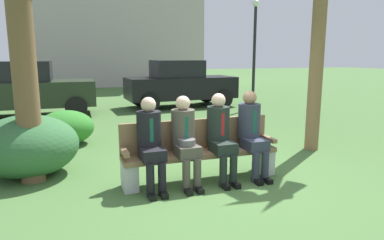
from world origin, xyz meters
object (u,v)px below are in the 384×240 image
object	(u,v)px
shrub_mid_lawn	(66,128)
street_lamp	(255,43)
seated_man_rightmost	(252,129)
parked_car_far	(180,84)
seated_man_centerright	(220,132)
parked_car_near	(27,89)
park_bench	(200,151)
shrub_near_bench	(27,146)
seated_man_leftmost	(151,139)
seated_man_centerleft	(185,136)

from	to	relation	value
shrub_mid_lawn	street_lamp	distance (m)	7.13
seated_man_rightmost	parked_car_far	bearing A→B (deg)	80.68
seated_man_centerright	seated_man_rightmost	distance (m)	0.52
seated_man_centerright	parked_car_near	world-z (taller)	parked_car_near
street_lamp	parked_car_near	bearing A→B (deg)	172.57
parked_car_far	parked_car_near	bearing A→B (deg)	-175.65
park_bench	shrub_near_bench	size ratio (longest dim) A/B	1.53
shrub_mid_lawn	parked_car_far	bearing A→B (deg)	48.18
shrub_mid_lawn	parked_car_near	bearing A→B (deg)	105.29
seated_man_leftmost	shrub_mid_lawn	xyz separation A→B (m)	(-1.13, 3.02, -0.36)
seated_man_centerleft	seated_man_centerright	bearing A→B (deg)	0.77
park_bench	shrub_mid_lawn	distance (m)	3.46
seated_man_rightmost	shrub_near_bench	size ratio (longest dim) A/B	0.86
parked_car_far	shrub_mid_lawn	bearing A→B (deg)	-131.82
seated_man_centerright	seated_man_rightmost	xyz separation A→B (m)	(0.52, 0.00, 0.01)
park_bench	street_lamp	distance (m)	7.53
park_bench	parked_car_far	size ratio (longest dim) A/B	0.59
seated_man_centerright	seated_man_rightmost	world-z (taller)	seated_man_rightmost
seated_man_centerleft	parked_car_near	world-z (taller)	parked_car_near
park_bench	seated_man_rightmost	size ratio (longest dim) A/B	1.78
seated_man_leftmost	shrub_near_bench	size ratio (longest dim) A/B	0.84
street_lamp	seated_man_centerleft	bearing A→B (deg)	-126.78
park_bench	shrub_mid_lawn	bearing A→B (deg)	123.37
shrub_near_bench	shrub_mid_lawn	size ratio (longest dim) A/B	1.32
seated_man_leftmost	shrub_mid_lawn	world-z (taller)	seated_man_leftmost
seated_man_centerleft	street_lamp	xyz separation A→B (m)	(4.54, 6.07, 1.53)
seated_man_rightmost	shrub_near_bench	world-z (taller)	seated_man_rightmost
parked_car_far	street_lamp	distance (m)	2.97
park_bench	street_lamp	bearing A→B (deg)	54.30
seated_man_leftmost	street_lamp	world-z (taller)	street_lamp
seated_man_centerright	shrub_near_bench	distance (m)	2.98
seated_man_centerleft	shrub_near_bench	bearing A→B (deg)	151.71
seated_man_centerleft	street_lamp	bearing A→B (deg)	53.22
parked_car_near	shrub_near_bench	bearing A→B (deg)	-84.68
seated_man_centerleft	shrub_mid_lawn	size ratio (longest dim) A/B	1.11
street_lamp	shrub_near_bench	bearing A→B (deg)	-143.86
seated_man_leftmost	shrub_near_bench	distance (m)	2.05
parked_car_far	street_lamp	world-z (taller)	street_lamp
seated_man_centerleft	park_bench	bearing A→B (deg)	26.46
seated_man_centerright	seated_man_leftmost	bearing A→B (deg)	-179.92
seated_man_centerright	parked_car_far	size ratio (longest dim) A/B	0.33
park_bench	street_lamp	world-z (taller)	street_lamp
park_bench	seated_man_centerleft	distance (m)	0.42
park_bench	seated_man_centerright	xyz separation A→B (m)	(0.28, -0.13, 0.29)
seated_man_centerleft	parked_car_far	world-z (taller)	parked_car_far
seated_man_centerright	seated_man_rightmost	bearing A→B (deg)	0.19
park_bench	seated_man_centerleft	xyz separation A→B (m)	(-0.28, -0.14, 0.28)
park_bench	parked_car_near	bearing A→B (deg)	113.51
seated_man_leftmost	street_lamp	distance (m)	8.03
park_bench	seated_man_centerleft	size ratio (longest dim) A/B	1.82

